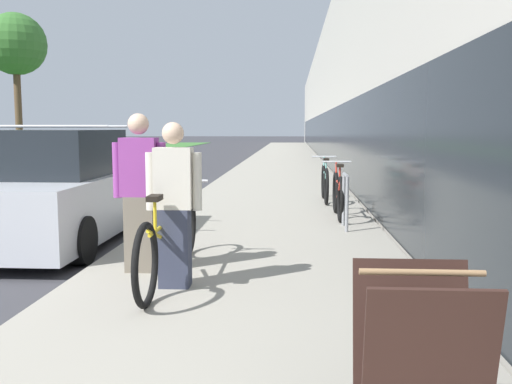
{
  "coord_description": "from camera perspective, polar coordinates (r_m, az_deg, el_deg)",
  "views": [
    {
      "loc": [
        5.53,
        -4.03,
        1.66
      ],
      "look_at": [
        4.39,
        13.94,
        -0.36
      ],
      "focal_mm": 40.0,
      "sensor_mm": 36.0,
      "label": 1
    }
  ],
  "objects": [
    {
      "name": "cruiser_bike_middle",
      "position": [
        11.97,
        6.9,
        0.92
      ],
      "size": [
        0.52,
        1.82,
        0.93
      ],
      "color": "black",
      "rests_on": "sidewalk_slab"
    },
    {
      "name": "lawn_strip",
      "position": [
        31.18,
        -17.59,
        3.09
      ],
      "size": [
        4.14,
        70.0,
        0.03
      ],
      "color": "#3D7533",
      "rests_on": "ground"
    },
    {
      "name": "sidewalk_slab",
      "position": [
        25.08,
        2.63,
        2.77
      ],
      "size": [
        3.63,
        70.0,
        0.13
      ],
      "color": "gray",
      "rests_on": "ground"
    },
    {
      "name": "person_rider",
      "position": [
        5.5,
        -8.19,
        -1.31
      ],
      "size": [
        0.54,
        0.21,
        1.58
      ],
      "color": "#33384C",
      "rests_on": "sidewalk_slab"
    },
    {
      "name": "storefront_facade",
      "position": [
        33.68,
        14.79,
        8.87
      ],
      "size": [
        10.01,
        70.0,
        6.46
      ],
      "color": "#BCB7AD",
      "rests_on": "ground"
    },
    {
      "name": "person_bystander",
      "position": [
        6.17,
        -11.54,
        -0.08
      ],
      "size": [
        0.57,
        0.22,
        1.68
      ],
      "color": "#756B5B",
      "rests_on": "sidewalk_slab"
    },
    {
      "name": "bike_rack_hoop",
      "position": [
        8.76,
        8.93,
        -0.32
      ],
      "size": [
        0.05,
        0.6,
        0.84
      ],
      "color": "gray",
      "rests_on": "sidewalk_slab"
    },
    {
      "name": "tandem_bicycle",
      "position": [
        5.93,
        -8.54,
        -4.68
      ],
      "size": [
        0.52,
        2.78,
        0.93
      ],
      "color": "black",
      "rests_on": "sidewalk_slab"
    },
    {
      "name": "street_tree_far",
      "position": [
        25.42,
        -22.92,
        13.34
      ],
      "size": [
        2.46,
        2.46,
        6.24
      ],
      "color": "brown",
      "rests_on": "ground"
    },
    {
      "name": "sandwich_board_sign",
      "position": [
        2.83,
        15.97,
        -16.26
      ],
      "size": [
        0.56,
        0.56,
        0.9
      ],
      "color": "#331E19",
      "rests_on": "sidewalk_slab"
    },
    {
      "name": "cruiser_bike_nearest",
      "position": [
        9.86,
        8.19,
        -0.24
      ],
      "size": [
        0.52,
        1.79,
        0.95
      ],
      "color": "black",
      "rests_on": "sidewalk_slab"
    },
    {
      "name": "parked_sedan_curbside",
      "position": [
        8.65,
        -19.8,
        -0.1
      ],
      "size": [
        2.0,
        4.02,
        1.7
      ],
      "color": "silver",
      "rests_on": "ground"
    }
  ]
}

